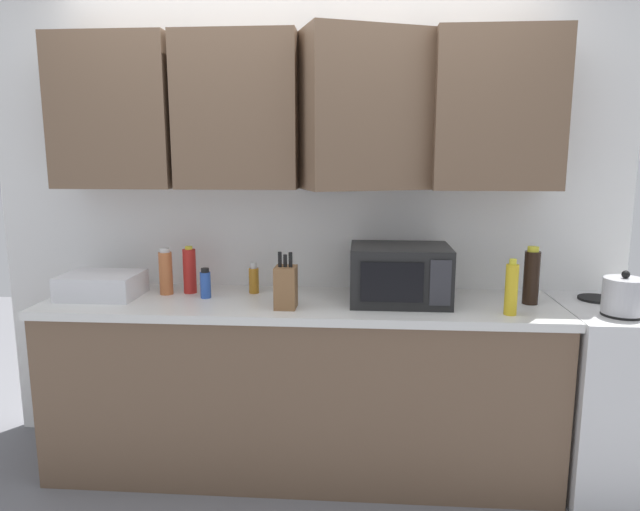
# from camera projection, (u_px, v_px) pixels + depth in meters

# --- Properties ---
(wall_back_with_cabinets) EXTENTS (3.41, 0.52, 2.60)m
(wall_back_with_cabinets) POSITION_uv_depth(u_px,v_px,m) (303.00, 162.00, 2.93)
(wall_back_with_cabinets) COLOR white
(wall_back_with_cabinets) RESTS_ON ground_plane
(counter_run) EXTENTS (2.54, 0.63, 0.90)m
(counter_run) POSITION_uv_depth(u_px,v_px,m) (300.00, 385.00, 2.90)
(counter_run) COLOR brown
(counter_run) RESTS_ON ground_plane
(stove_range) EXTENTS (0.76, 0.64, 0.91)m
(stove_range) POSITION_uv_depth(u_px,v_px,m) (636.00, 397.00, 2.76)
(stove_range) COLOR silver
(stove_range) RESTS_ON ground_plane
(kettle) EXTENTS (0.18, 0.18, 0.20)m
(kettle) POSITION_uv_depth(u_px,v_px,m) (624.00, 296.00, 2.54)
(kettle) COLOR #B2B2B7
(kettle) RESTS_ON stove_range
(microwave) EXTENTS (0.48, 0.37, 0.28)m
(microwave) POSITION_uv_depth(u_px,v_px,m) (400.00, 274.00, 2.77)
(microwave) COLOR black
(microwave) RESTS_ON counter_run
(dish_rack) EXTENTS (0.38, 0.30, 0.12)m
(dish_rack) POSITION_uv_depth(u_px,v_px,m) (102.00, 285.00, 2.89)
(dish_rack) COLOR silver
(dish_rack) RESTS_ON counter_run
(knife_block) EXTENTS (0.10, 0.12, 0.27)m
(knife_block) POSITION_uv_depth(u_px,v_px,m) (286.00, 287.00, 2.67)
(knife_block) COLOR brown
(knife_block) RESTS_ON counter_run
(bottle_yellow_mustard) EXTENTS (0.06, 0.06, 0.26)m
(bottle_yellow_mustard) POSITION_uv_depth(u_px,v_px,m) (511.00, 289.00, 2.55)
(bottle_yellow_mustard) COLOR gold
(bottle_yellow_mustard) RESTS_ON counter_run
(bottle_spice_jar) EXTENTS (0.07, 0.07, 0.24)m
(bottle_spice_jar) POSITION_uv_depth(u_px,v_px,m) (166.00, 272.00, 2.93)
(bottle_spice_jar) COLOR #BC6638
(bottle_spice_jar) RESTS_ON counter_run
(bottle_soy_dark) EXTENTS (0.08, 0.08, 0.28)m
(bottle_soy_dark) POSITION_uv_depth(u_px,v_px,m) (531.00, 277.00, 2.74)
(bottle_soy_dark) COLOR black
(bottle_soy_dark) RESTS_ON counter_run
(bottle_amber_vinegar) EXTENTS (0.05, 0.05, 0.16)m
(bottle_amber_vinegar) POSITION_uv_depth(u_px,v_px,m) (254.00, 279.00, 2.96)
(bottle_amber_vinegar) COLOR #AD701E
(bottle_amber_vinegar) RESTS_ON counter_run
(bottle_blue_cleaner) EXTENTS (0.05, 0.05, 0.15)m
(bottle_blue_cleaner) POSITION_uv_depth(u_px,v_px,m) (205.00, 284.00, 2.86)
(bottle_blue_cleaner) COLOR #2D56B7
(bottle_blue_cleaner) RESTS_ON counter_run
(bottle_red_sauce) EXTENTS (0.07, 0.07, 0.25)m
(bottle_red_sauce) POSITION_uv_depth(u_px,v_px,m) (190.00, 271.00, 2.96)
(bottle_red_sauce) COLOR red
(bottle_red_sauce) RESTS_ON counter_run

